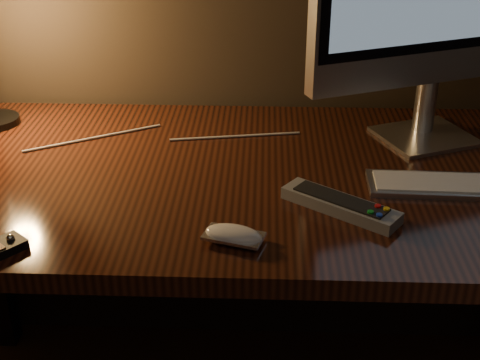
{
  "coord_description": "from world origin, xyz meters",
  "views": [
    {
      "loc": [
        0.02,
        0.62,
        1.37
      ],
      "look_at": [
        -0.03,
        1.73,
        0.79
      ],
      "focal_mm": 50.0,
      "sensor_mm": 36.0,
      "label": 1
    }
  ],
  "objects_px": {
    "keyboard": "(464,185)",
    "tv_remote": "(340,205)",
    "desk": "(256,209)",
    "mouse": "(234,237)"
  },
  "relations": [
    {
      "from": "desk",
      "to": "mouse",
      "type": "distance_m",
      "value": 0.37
    },
    {
      "from": "desk",
      "to": "keyboard",
      "type": "relative_size",
      "value": 4.28
    },
    {
      "from": "mouse",
      "to": "tv_remote",
      "type": "bearing_deg",
      "value": 47.56
    },
    {
      "from": "desk",
      "to": "mouse",
      "type": "relative_size",
      "value": 15.75
    },
    {
      "from": "keyboard",
      "to": "tv_remote",
      "type": "relative_size",
      "value": 1.72
    },
    {
      "from": "mouse",
      "to": "tv_remote",
      "type": "height_order",
      "value": "tv_remote"
    },
    {
      "from": "keyboard",
      "to": "tv_remote",
      "type": "bearing_deg",
      "value": -156.92
    },
    {
      "from": "desk",
      "to": "keyboard",
      "type": "bearing_deg",
      "value": -17.47
    },
    {
      "from": "keyboard",
      "to": "mouse",
      "type": "distance_m",
      "value": 0.49
    },
    {
      "from": "mouse",
      "to": "tv_remote",
      "type": "xyz_separation_m",
      "value": [
        0.19,
        0.11,
        0.0
      ]
    }
  ]
}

